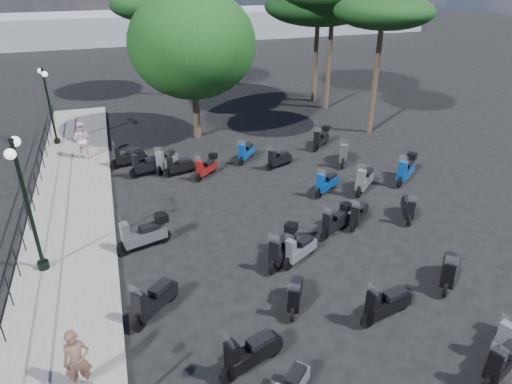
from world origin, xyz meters
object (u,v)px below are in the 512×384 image
object	(u,v)px
scooter_7	(295,295)
scooter_15	(359,215)
scooter_14	(386,304)
scooter_27	(364,180)
scooter_23	(321,139)
scooter_30	(128,157)
lamp_post_1	(26,199)
scooter_28	(406,170)
scooter_4	(147,165)
scooter_8	(299,250)
broadleaf_tree	(192,44)
scooter_16	(327,183)
pine_3	(383,12)
scooter_10	(180,166)
woman	(77,361)
scooter_21	(336,221)
scooter_26	(408,208)
pine_2	(157,5)
lamp_post_2	(49,101)
scooter_5	(166,161)
scooter_3	(144,234)
scooter_2	(154,301)
scooter_29	(344,153)
scooter_17	(246,152)
scooter_9	(283,248)
pedestrian_far	(82,140)
scooter_20	(448,271)
scooter_11	(206,167)
scooter_22	(279,159)
scooter_13	(503,361)
scooter_1	(251,354)
pine_0	(319,6)

from	to	relation	value
scooter_7	scooter_15	distance (m)	5.09
scooter_14	scooter_27	world-z (taller)	scooter_27
scooter_23	scooter_30	bearing A→B (deg)	44.63
lamp_post_1	scooter_28	bearing A→B (deg)	8.02
scooter_4	scooter_8	xyz separation A→B (m)	(3.90, -8.04, -0.03)
lamp_post_1	broadleaf_tree	bearing A→B (deg)	55.78
scooter_14	scooter_16	bearing A→B (deg)	-26.68
scooter_27	pine_3	world-z (taller)	pine_3
scooter_8	scooter_10	distance (m)	8.06
woman	scooter_21	distance (m)	9.35
scooter_26	pine_2	size ratio (longest dim) A/B	0.20
scooter_26	pine_2	world-z (taller)	pine_2
lamp_post_2	scooter_21	bearing A→B (deg)	-68.12
scooter_21	scooter_28	world-z (taller)	scooter_28
scooter_5	scooter_27	world-z (taller)	scooter_27
scooter_27	scooter_3	bearing A→B (deg)	56.58
lamp_post_2	pine_3	bearing A→B (deg)	-28.34
lamp_post_2	woman	distance (m)	16.27
scooter_2	scooter_29	bearing A→B (deg)	-94.57
scooter_5	scooter_15	size ratio (longest dim) A/B	1.15
lamp_post_1	scooter_17	xyz separation A→B (m)	(8.36, 6.35, -2.12)
lamp_post_2	scooter_9	xyz separation A→B (m)	(7.45, -12.92, -1.80)
scooter_14	pine_2	bearing A→B (deg)	-7.28
pedestrian_far	scooter_20	size ratio (longest dim) A/B	1.27
scooter_27	scooter_4	bearing A→B (deg)	19.85
scooter_5	scooter_29	bearing A→B (deg)	-154.25
scooter_26	pine_2	xyz separation A→B (m)	(-6.22, 19.77, 5.47)
scooter_14	scooter_29	xyz separation A→B (m)	(3.77, 9.68, 0.01)
scooter_28	scooter_9	bearing A→B (deg)	79.73
scooter_21	pine_2	size ratio (longest dim) A/B	0.21
scooter_8	scooter_15	world-z (taller)	scooter_8
scooter_5	scooter_4	bearing A→B (deg)	56.03
scooter_4	broadleaf_tree	distance (m)	6.70
scooter_11	broadleaf_tree	size ratio (longest dim) A/B	0.16
lamp_post_2	broadleaf_tree	size ratio (longest dim) A/B	0.51
scooter_22	scooter_8	bearing A→B (deg)	142.50
scooter_5	scooter_16	bearing A→B (deg)	-177.93
scooter_7	pine_2	world-z (taller)	pine_2
scooter_4	scooter_9	bearing A→B (deg)	-171.91
scooter_2	scooter_16	size ratio (longest dim) A/B	1.03
scooter_13	scooter_22	size ratio (longest dim) A/B	1.14
scooter_8	scooter_20	distance (m)	4.40
scooter_17	scooter_28	bearing A→B (deg)	-175.60
scooter_1	scooter_14	xyz separation A→B (m)	(3.90, 0.53, -0.01)
scooter_3	scooter_16	bearing A→B (deg)	-92.32
lamp_post_2	pine_2	distance (m)	10.95
woman	broadleaf_tree	size ratio (longest dim) A/B	0.21
scooter_5	broadleaf_tree	bearing A→B (deg)	-82.03
lamp_post_1	scooter_15	size ratio (longest dim) A/B	3.45
broadleaf_tree	pine_0	xyz separation A→B (m)	(8.76, 4.49, 1.10)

